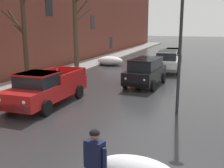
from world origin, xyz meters
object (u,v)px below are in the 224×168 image
object	(u,v)px
bare_tree_mid_block	(76,28)
suv_black_parked_kerbside_close	(146,71)
bare_tree_second_along_sidewalk	(24,32)
suv_white_parked_kerbside_mid	(167,60)
street_lamp_post	(181,32)
sedan_green_parked_far_down_block	(173,54)
pickup_truck_red_approaching_near_lane	(46,88)
pedestrian_with_coffee	(95,160)

from	to	relation	value
bare_tree_mid_block	suv_black_parked_kerbside_close	distance (m)	7.71
bare_tree_second_along_sidewalk	bare_tree_mid_block	distance (m)	6.74
bare_tree_mid_block	suv_white_parked_kerbside_mid	xyz separation A→B (m)	(7.10, 3.02, -2.74)
bare_tree_second_along_sidewalk	street_lamp_post	distance (m)	9.49
suv_black_parked_kerbside_close	sedan_green_parked_far_down_block	world-z (taller)	suv_black_parked_kerbside_close
suv_white_parked_kerbside_mid	street_lamp_post	size ratio (longest dim) A/B	0.72
bare_tree_mid_block	street_lamp_post	world-z (taller)	bare_tree_mid_block
bare_tree_mid_block	pickup_truck_red_approaching_near_lane	size ratio (longest dim) A/B	1.39
bare_tree_mid_block	pedestrian_with_coffee	world-z (taller)	bare_tree_mid_block
bare_tree_mid_block	suv_black_parked_kerbside_close	xyz separation A→B (m)	(6.56, -2.98, -2.74)
sedan_green_parked_far_down_block	street_lamp_post	distance (m)	19.30
pedestrian_with_coffee	street_lamp_post	xyz separation A→B (m)	(1.01, 7.22, 2.62)
pickup_truck_red_approaching_near_lane	suv_black_parked_kerbside_close	bearing A→B (deg)	58.77
pickup_truck_red_approaching_near_lane	street_lamp_post	bearing A→B (deg)	6.81
street_lamp_post	bare_tree_second_along_sidewalk	bearing A→B (deg)	169.99
bare_tree_second_along_sidewalk	pickup_truck_red_approaching_near_lane	distance (m)	4.64
sedan_green_parked_far_down_block	pedestrian_with_coffee	world-z (taller)	pedestrian_with_coffee
bare_tree_second_along_sidewalk	suv_white_parked_kerbside_mid	bearing A→B (deg)	53.58
suv_black_parked_kerbside_close	bare_tree_second_along_sidewalk	bearing A→B (deg)	-150.58
pickup_truck_red_approaching_near_lane	street_lamp_post	distance (m)	7.05
bare_tree_mid_block	sedan_green_parked_far_down_block	xyz separation A→B (m)	(6.64, 10.51, -2.97)
suv_white_parked_kerbside_mid	pedestrian_with_coffee	distance (m)	18.66
pickup_truck_red_approaching_near_lane	suv_white_parked_kerbside_mid	distance (m)	12.91
suv_white_parked_kerbside_mid	pedestrian_with_coffee	bearing A→B (deg)	-86.52
pickup_truck_red_approaching_near_lane	sedan_green_parked_far_down_block	xyz separation A→B (m)	(3.83, 19.66, -0.13)
pickup_truck_red_approaching_near_lane	suv_black_parked_kerbside_close	world-z (taller)	suv_black_parked_kerbside_close
sedan_green_parked_far_down_block	pedestrian_with_coffee	distance (m)	26.17
street_lamp_post	suv_white_parked_kerbside_mid	bearing A→B (deg)	100.65
pickup_truck_red_approaching_near_lane	suv_white_parked_kerbside_mid	world-z (taller)	suv_white_parked_kerbside_mid
bare_tree_second_along_sidewalk	sedan_green_parked_far_down_block	bearing A→B (deg)	68.64
pedestrian_with_coffee	suv_black_parked_kerbside_close	bearing A→B (deg)	97.54
bare_tree_mid_block	suv_black_parked_kerbside_close	world-z (taller)	bare_tree_mid_block
bare_tree_mid_block	street_lamp_post	size ratio (longest dim) A/B	1.15
street_lamp_post	sedan_green_parked_far_down_block	bearing A→B (deg)	97.84
suv_black_parked_kerbside_close	suv_white_parked_kerbside_mid	bearing A→B (deg)	84.88
bare_tree_second_along_sidewalk	pedestrian_with_coffee	xyz separation A→B (m)	(8.34, -8.87, -2.52)
suv_white_parked_kerbside_mid	sedan_green_parked_far_down_block	size ratio (longest dim) A/B	1.20
suv_white_parked_kerbside_mid	street_lamp_post	distance (m)	11.92
bare_tree_mid_block	suv_black_parked_kerbside_close	bearing A→B (deg)	-24.44
pickup_truck_red_approaching_near_lane	pedestrian_with_coffee	world-z (taller)	same
bare_tree_second_along_sidewalk	pickup_truck_red_approaching_near_lane	size ratio (longest dim) A/B	1.22
bare_tree_second_along_sidewalk	street_lamp_post	bearing A→B (deg)	-10.01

